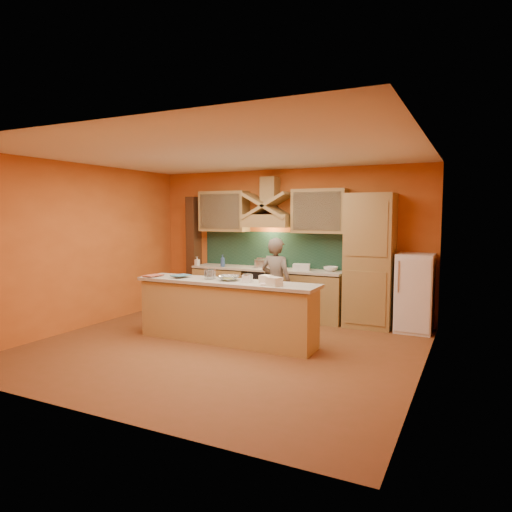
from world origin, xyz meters
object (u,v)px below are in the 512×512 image
at_px(person, 276,283).
at_px(mixing_bowl, 229,278).
at_px(kitchen_scale, 247,279).
at_px(stove, 267,292).
at_px(fridge, 415,293).

relative_size(person, mixing_bowl, 4.97).
xyz_separation_m(person, kitchen_scale, (0.03, -1.14, 0.22)).
height_order(stove, kitchen_scale, kitchen_scale).
distance_m(person, mixing_bowl, 1.17).
relative_size(fridge, person, 0.84).
bearing_deg(kitchen_scale, stove, 98.37).
height_order(stove, person, person).
relative_size(kitchen_scale, mixing_bowl, 0.42).
height_order(kitchen_scale, mixing_bowl, kitchen_scale).
xyz_separation_m(stove, fridge, (2.70, 0.00, 0.20)).
height_order(stove, fridge, fridge).
bearing_deg(stove, fridge, 0.00).
bearing_deg(fridge, mixing_bowl, -142.63).
distance_m(fridge, mixing_bowl, 3.12).
bearing_deg(fridge, person, -160.29).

